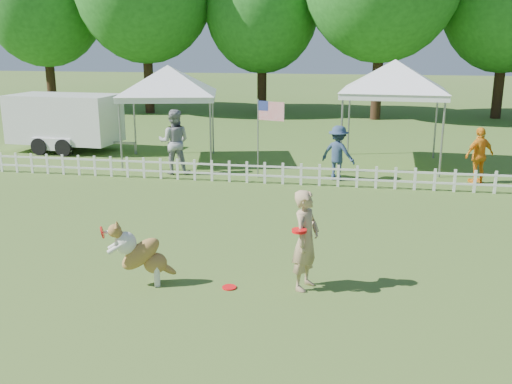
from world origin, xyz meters
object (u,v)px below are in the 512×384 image
canopy_tent_left (170,115)px  cargo_trailer (65,122)px  handler (306,240)px  flag_pole (258,139)px  canopy_tent_right (392,114)px  dog (142,254)px  frisbee_on_turf (229,287)px  spectator_b (338,153)px  spectator_c (479,155)px  spectator_a (174,142)px

canopy_tent_left → cargo_trailer: bearing=152.2°
handler → cargo_trailer: bearing=62.1°
cargo_trailer → flag_pole: (7.44, -2.84, 0.11)m
cargo_trailer → canopy_tent_right: bearing=1.5°
dog → frisbee_on_turf: (1.40, 0.12, -0.52)m
canopy_tent_right → frisbee_on_turf: bearing=-103.2°
handler → spectator_b: handler is taller
frisbee_on_turf → canopy_tent_right: bearing=73.8°
frisbee_on_turf → spectator_c: size_ratio=0.15×
spectator_a → spectator_b: size_ratio=1.23×
dog → spectator_c: spectator_c is taller
canopy_tent_left → cargo_trailer: size_ratio=0.65×
canopy_tent_right → handler: bearing=-97.0°
spectator_b → frisbee_on_turf: bearing=104.0°
spectator_b → spectator_c: bearing=-150.3°
canopy_tent_left → flag_pole: size_ratio=1.34×
spectator_a → spectator_c: (8.59, 0.40, -0.17)m
flag_pole → spectator_b: bearing=20.4°
spectator_c → canopy_tent_left: bearing=-38.5°
handler → dog: bearing=116.8°
canopy_tent_right → cargo_trailer: bearing=-178.9°
dog → flag_pole: (0.51, 7.66, 0.59)m
handler → spectator_a: bearing=50.8°
frisbee_on_turf → spectator_c: bearing=57.0°
handler → spectator_c: handler is taller
canopy_tent_right → spectator_b: canopy_tent_right is taller
spectator_c → spectator_a: bearing=-28.2°
dog → spectator_b: bearing=49.9°
flag_pole → spectator_a: bearing=-164.1°
dog → spectator_a: 8.00m
canopy_tent_left → dog: bearing=-87.2°
spectator_a → dog: bearing=95.6°
handler → flag_pole: 7.60m
flag_pole → spectator_c: flag_pole is taller
dog → flag_pole: bearing=65.7°
handler → spectator_b: 7.42m
canopy_tent_right → cargo_trailer: size_ratio=0.69×
spectator_b → spectator_c: spectator_c is taller
dog → canopy_tent_left: 9.80m
cargo_trailer → spectator_b: 10.08m
frisbee_on_turf → cargo_trailer: (-8.33, 10.38, 1.01)m
spectator_c → spectator_b: bearing=-25.4°
spectator_a → spectator_c: bearing=173.8°
frisbee_on_turf → spectator_a: spectator_a is taller
canopy_tent_right → spectator_a: size_ratio=1.69×
canopy_tent_left → spectator_c: size_ratio=1.94×
spectator_a → flag_pole: bearing=169.4°
spectator_a → spectator_c: spectator_a is taller
flag_pole → spectator_c: bearing=22.2°
dog → cargo_trailer: bearing=102.9°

